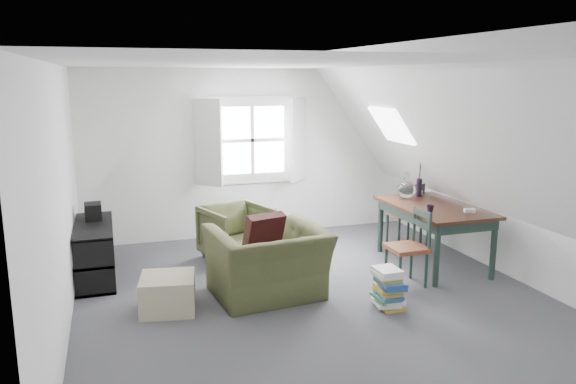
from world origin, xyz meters
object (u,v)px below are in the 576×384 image
object	(u,v)px
dining_chair_far	(406,213)
magazine_stack	(389,288)
ottoman	(168,293)
dining_table	(434,213)
media_shelf	(95,255)
dining_chair_near	(409,246)
armchair_near	(268,296)
armchair_far	(237,259)

from	to	relation	value
dining_chair_far	magazine_stack	world-z (taller)	dining_chair_far
ottoman	dining_table	bearing A→B (deg)	7.22
ottoman	magazine_stack	bearing A→B (deg)	-16.32
dining_chair_far	media_shelf	xyz separation A→B (m)	(-4.21, -0.10, -0.18)
dining_chair_near	media_shelf	bearing A→B (deg)	-90.16
armchair_near	dining_chair_far	world-z (taller)	dining_chair_far
dining_chair_near	media_shelf	distance (m)	3.70
ottoman	media_shelf	bearing A→B (deg)	121.12
dining_chair_near	ottoman	bearing A→B (deg)	-71.78
dining_table	magazine_stack	distance (m)	1.67
ottoman	media_shelf	size ratio (longest dim) A/B	0.42
dining_table	media_shelf	xyz separation A→B (m)	(-4.11, 0.77, -0.38)
media_shelf	magazine_stack	size ratio (longest dim) A/B	3.05
dining_chair_near	armchair_far	bearing A→B (deg)	-111.40
ottoman	magazine_stack	distance (m)	2.29
armchair_near	media_shelf	world-z (taller)	media_shelf
armchair_near	magazine_stack	bearing A→B (deg)	142.20
dining_table	dining_chair_far	bearing A→B (deg)	88.23
armchair_near	armchair_far	size ratio (longest dim) A/B	1.48
dining_table	dining_chair_far	xyz separation A→B (m)	(0.10, 0.87, -0.20)
ottoman	armchair_near	bearing A→B (deg)	2.02
dining_table	dining_chair_near	bearing A→B (deg)	-135.92
armchair_near	media_shelf	size ratio (longest dim) A/B	0.92
dining_table	ottoman	bearing A→B (deg)	-168.22
dining_chair_far	media_shelf	distance (m)	4.21
armchair_near	dining_chair_near	xyz separation A→B (m)	(1.66, -0.14, 0.46)
magazine_stack	armchair_far	bearing A→B (deg)	119.34
ottoman	dining_chair_far	distance (m)	3.73
armchair_far	dining_chair_far	distance (m)	2.49
magazine_stack	dining_chair_near	bearing A→B (deg)	44.82
armchair_near	armchair_far	bearing A→B (deg)	-94.48
dining_chair_near	magazine_stack	world-z (taller)	dining_chair_near
dining_table	dining_chair_near	size ratio (longest dim) A/B	1.77
ottoman	dining_chair_far	bearing A→B (deg)	20.38
magazine_stack	ottoman	bearing A→B (deg)	163.68
armchair_far	armchair_near	bearing A→B (deg)	-106.85
media_shelf	armchair_far	bearing A→B (deg)	11.74
armchair_near	dining_chair_far	xyz separation A→B (m)	(2.40, 1.26, 0.48)
armchair_near	ottoman	xyz separation A→B (m)	(-1.09, -0.04, 0.18)
magazine_stack	media_shelf	bearing A→B (deg)	147.80
armchair_far	ottoman	size ratio (longest dim) A/B	1.46
armchair_far	magazine_stack	xyz separation A→B (m)	(1.16, -2.06, 0.21)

